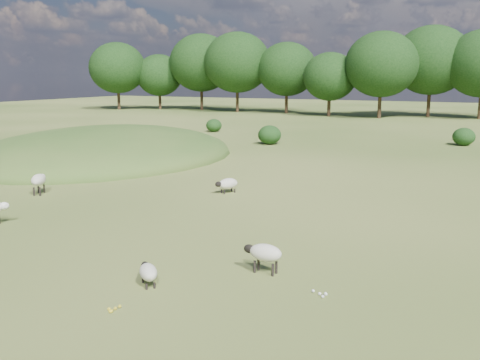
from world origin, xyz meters
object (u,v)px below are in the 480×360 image
Objects in this scene: sheep_3 at (148,272)px; sheep_6 at (264,253)px; sheep_4 at (227,184)px; sheep_5 at (39,180)px.

sheep_6 reaches higher than sheep_3.
sheep_6 is at bearing 62.19° from sheep_4.
sheep_6 is (13.29, -4.66, -0.08)m from sheep_5.
sheep_6 is at bearing -137.86° from sheep_5.
sheep_5 is at bearing 11.37° from sheep_3.
sheep_5 reaches higher than sheep_3.
sheep_5 is at bearing -16.39° from sheep_6.
sheep_4 is (-3.22, 10.79, 0.07)m from sheep_3.
sheep_4 reaches higher than sheep_3.
sheep_4 is 8.67m from sheep_5.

